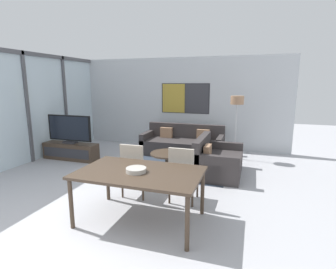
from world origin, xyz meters
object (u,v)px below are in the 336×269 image
at_px(sofa_side, 215,162).
at_px(coffee_table, 168,157).
at_px(tv_console, 71,151).
at_px(sofa_main, 183,145).
at_px(television, 69,129).
at_px(dining_chair_centre, 183,173).
at_px(fruit_bowl, 136,170).
at_px(dining_chair_left, 135,168).
at_px(floor_lamp, 237,105).
at_px(dining_table, 140,176).

xyz_separation_m(sofa_side, coffee_table, (-1.13, 0.03, 0.01)).
bearing_deg(tv_console, sofa_main, 28.42).
distance_m(tv_console, sofa_main, 3.11).
xyz_separation_m(television, dining_chair_centre, (3.53, -1.59, -0.29)).
distance_m(sofa_side, coffee_table, 1.13).
height_order(sofa_main, fruit_bowl, same).
distance_m(tv_console, dining_chair_left, 3.13).
height_order(television, dining_chair_centre, television).
bearing_deg(floor_lamp, dining_chair_left, -116.65).
bearing_deg(sofa_main, sofa_side, -51.32).
relative_size(sofa_side, dining_table, 0.80).
xyz_separation_m(sofa_main, dining_chair_centre, (0.80, -3.07, 0.26)).
relative_size(dining_chair_left, dining_chair_centre, 1.00).
bearing_deg(fruit_bowl, tv_console, 141.69).
bearing_deg(floor_lamp, fruit_bowl, -106.27).
xyz_separation_m(dining_table, floor_lamp, (1.09, 3.80, 0.74)).
bearing_deg(dining_chair_left, coffee_table, 87.57).
bearing_deg(coffee_table, television, -178.08).
bearing_deg(dining_chair_centre, tv_console, 155.79).
relative_size(sofa_main, fruit_bowl, 7.77).
relative_size(tv_console, coffee_table, 1.75).
xyz_separation_m(dining_chair_centre, fruit_bowl, (-0.47, -0.83, 0.28)).
bearing_deg(sofa_main, television, -151.59).
distance_m(sofa_main, floor_lamp, 1.87).
bearing_deg(dining_table, television, 142.54).
bearing_deg(dining_chair_left, tv_console, 148.65).
relative_size(tv_console, dining_chair_left, 1.54).
bearing_deg(dining_chair_centre, sofa_side, 78.78).
bearing_deg(sofa_side, fruit_bowl, 162.23).
relative_size(dining_chair_centre, floor_lamp, 0.58).
distance_m(sofa_side, dining_chair_centre, 1.71).
xyz_separation_m(tv_console, sofa_main, (2.73, 1.48, 0.05)).
height_order(television, floor_lamp, floor_lamp).
bearing_deg(coffee_table, tv_console, -178.07).
height_order(television, sofa_main, television).
distance_m(television, fruit_bowl, 3.91).
bearing_deg(fruit_bowl, dining_chair_centre, 60.61).
height_order(tv_console, coffee_table, tv_console).
height_order(dining_table, floor_lamp, floor_lamp).
bearing_deg(sofa_side, dining_chair_left, 144.44).
height_order(dining_table, dining_chair_centre, dining_chair_centre).
bearing_deg(tv_console, television, 90.00).
bearing_deg(television, fruit_bowl, -38.32).
xyz_separation_m(television, dining_chair_left, (2.66, -1.62, -0.29)).
distance_m(dining_chair_centre, floor_lamp, 3.22).
distance_m(coffee_table, floor_lamp, 2.30).
height_order(sofa_side, fruit_bowl, same).
xyz_separation_m(tv_console, fruit_bowl, (3.06, -2.42, 0.59)).
bearing_deg(tv_console, dining_chair_centre, -24.21).
height_order(sofa_side, coffee_table, sofa_side).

